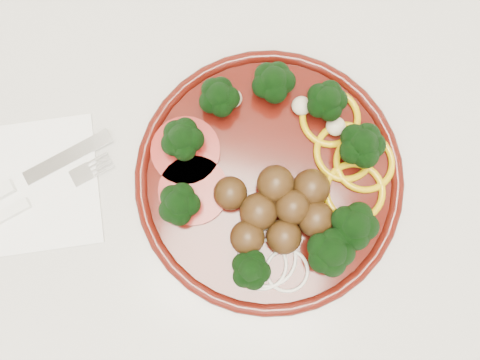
% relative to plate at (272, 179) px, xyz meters
% --- Properties ---
extents(counter, '(2.40, 0.60, 0.90)m').
position_rel_plate_xyz_m(counter, '(-0.11, -0.01, -0.47)').
color(counter, beige).
rests_on(counter, ground).
extents(plate, '(0.29, 0.29, 0.06)m').
position_rel_plate_xyz_m(plate, '(0.00, 0.00, 0.00)').
color(plate, '#3F0C07').
rests_on(plate, counter).
extents(napkin, '(0.19, 0.19, 0.00)m').
position_rel_plate_xyz_m(napkin, '(-0.25, -0.07, -0.02)').
color(napkin, white).
rests_on(napkin, counter).
extents(knife, '(0.15, 0.14, 0.01)m').
position_rel_plate_xyz_m(knife, '(-0.28, -0.08, -0.01)').
color(knife, silver).
rests_on(knife, napkin).
extents(fork, '(0.13, 0.13, 0.01)m').
position_rel_plate_xyz_m(fork, '(-0.26, -0.10, -0.01)').
color(fork, white).
rests_on(fork, napkin).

